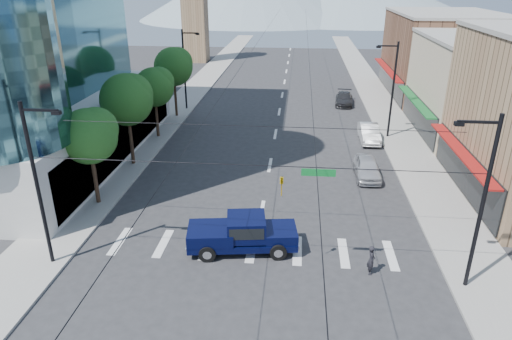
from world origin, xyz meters
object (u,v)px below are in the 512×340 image
Objects in this scene: pickup_truck at (242,233)px; parked_car_far at (344,99)px; parked_car_mid at (369,133)px; parked_car_near at (367,168)px; pedestrian at (371,260)px.

parked_car_far is (8.34, 32.63, -0.38)m from pickup_truck.
parked_car_mid is at bearing -79.18° from parked_car_far.
parked_car_near is at bearing 44.89° from pickup_truck.
pedestrian is at bearing -96.62° from parked_car_near.
pedestrian is 0.36× the size of parked_car_near.
parked_car_near is 8.57m from parked_car_mid.
parked_car_near is at bearing -84.61° from parked_car_far.
pedestrian reaches higher than parked_car_near.
pedestrian is at bearing -97.48° from parked_car_mid.
pickup_truck reaches higher than parked_car_near.
parked_car_far is at bearing -2.54° from pedestrian.
pickup_truck is 33.68m from parked_car_far.
parked_car_near is (8.34, 11.02, -0.31)m from pickup_truck.
parked_car_far is at bearing 89.65° from parked_car_near.
pedestrian is 0.34× the size of parked_car_mid.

